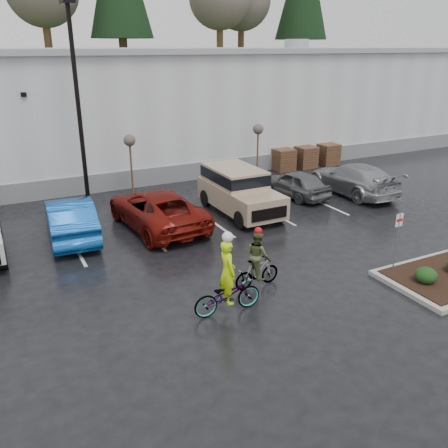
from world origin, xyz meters
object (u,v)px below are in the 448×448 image
car_grey (296,183)px  pallet_stack_c (328,154)px  pallet_stack_a (283,160)px  sapling_east (258,132)px  sapling_mid (130,144)px  car_far_silver (353,179)px  cyclist_olive (257,265)px  suv_tan (240,192)px  fire_lane_sign (397,235)px  car_red (157,209)px  cyclist_hivis (227,288)px  lamppost (76,86)px  car_blue (70,218)px  pallet_stack_b (306,157)px

car_grey → pallet_stack_c: bearing=-146.7°
car_grey → pallet_stack_a: bearing=-123.0°
sapling_east → car_grey: size_ratio=0.79×
sapling_mid → pallet_stack_c: (13.50, 1.00, -2.05)m
car_grey → car_far_silver: 3.12m
cyclist_olive → suv_tan: bearing=-28.4°
pallet_stack_a → car_grey: (-2.51, -4.92, 0.02)m
cyclist_olive → car_far_silver: bearing=-59.6°
cyclist_olive → pallet_stack_a: bearing=-40.6°
sapling_east → fire_lane_sign: bearing=-99.8°
car_red → cyclist_hivis: bearing=81.4°
lamppost → car_blue: size_ratio=1.83×
lamppost → pallet_stack_c: size_ratio=6.83×
car_blue → cyclist_hivis: (2.97, -8.07, -0.05)m
car_blue → car_far_silver: car_blue is taller
pallet_stack_b → car_grey: size_ratio=0.33×
pallet_stack_c → fire_lane_sign: (-8.20, -13.80, 0.73)m
lamppost → cyclist_olive: 12.02m
fire_lane_sign → car_far_silver: size_ratio=0.40×
sapling_east → car_far_silver: bearing=-58.4°
pallet_stack_b → car_far_silver: bearing=-101.9°
pallet_stack_b → car_red: bearing=-154.1°
pallet_stack_c → sapling_mid: bearing=-175.8°
lamppost → car_red: 6.57m
sapling_mid → pallet_stack_a: bearing=5.7°
fire_lane_sign → sapling_east: bearing=80.2°
sapling_east → cyclist_hivis: size_ratio=1.26×
car_blue → suv_tan: (7.55, -0.54, 0.20)m
sapling_east → suv_tan: (-3.85, -4.94, -1.70)m
pallet_stack_b → car_far_silver: car_far_silver is taller
lamppost → fire_lane_sign: 14.78m
car_far_silver → lamppost: bearing=-16.4°
pallet_stack_c → car_blue: 18.22m
sapling_mid → sapling_east: same height
pallet_stack_b → car_blue: car_blue is taller
sapling_mid → car_blue: (-3.90, -4.39, -1.90)m
sapling_east → car_red: 9.48m
sapling_east → pallet_stack_b: size_ratio=2.37×
pallet_stack_b → pallet_stack_c: (1.80, 0.00, 0.00)m
car_blue → car_grey: size_ratio=1.24×
car_far_silver → cyclist_hivis: size_ratio=2.18×
pallet_stack_b → lamppost: bearing=-172.0°
sapling_east → pallet_stack_b: sapling_east is taller
pallet_stack_a → pallet_stack_b: 1.70m
sapling_east → suv_tan: bearing=-127.9°
pallet_stack_b → pallet_stack_a: bearing=180.0°
car_far_silver → cyclist_olive: cyclist_olive is taller
pallet_stack_c → suv_tan: 11.50m
pallet_stack_a → pallet_stack_c: same height
lamppost → car_red: lamppost is taller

